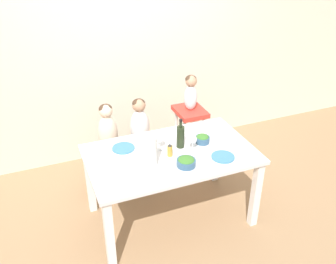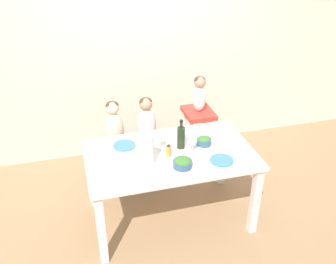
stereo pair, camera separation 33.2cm
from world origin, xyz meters
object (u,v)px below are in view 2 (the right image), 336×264
at_px(dinner_plate_back_right, 212,131).
at_px(wine_bottle, 181,137).
at_px(chair_far_left, 116,152).
at_px(chair_right_highchair, 198,125).
at_px(dinner_plate_front_right, 222,160).
at_px(person_child_left, 114,126).
at_px(salad_bowl_small, 204,141).
at_px(dinner_plate_back_left, 124,145).
at_px(dinner_plate_front_left, 120,174).
at_px(chair_far_center, 147,148).
at_px(wine_glass_far, 160,138).
at_px(person_baby_right, 199,93).
at_px(salad_bowl_large, 183,163).
at_px(wine_glass_near, 193,141).
at_px(paper_towel_roll, 147,150).
at_px(person_child_center, 146,121).

bearing_deg(dinner_plate_back_right, wine_bottle, -152.62).
relative_size(chair_far_left, chair_right_highchair, 0.59).
xyz_separation_m(chair_far_left, dinner_plate_front_right, (0.81, -0.97, 0.38)).
distance_m(person_child_left, salad_bowl_small, 1.01).
bearing_deg(chair_right_highchair, dinner_plate_back_left, -151.09).
height_order(chair_right_highchair, dinner_plate_front_left, dinner_plate_front_left).
distance_m(person_child_left, dinner_plate_front_right, 1.26).
bearing_deg(person_child_left, chair_far_center, -0.11).
bearing_deg(wine_bottle, wine_glass_far, 169.03).
xyz_separation_m(person_baby_right, dinner_plate_front_right, (-0.13, -0.97, -0.21)).
bearing_deg(dinner_plate_back_right, salad_bowl_small, -127.64).
relative_size(chair_far_left, person_child_left, 0.84).
distance_m(dinner_plate_back_left, dinner_plate_back_right, 0.88).
height_order(salad_bowl_large, dinner_plate_front_left, salad_bowl_large).
height_order(chair_right_highchair, dinner_plate_front_right, dinner_plate_front_right).
xyz_separation_m(salad_bowl_small, dinner_plate_front_left, (-0.83, -0.27, -0.03)).
distance_m(chair_far_center, wine_glass_near, 0.93).
height_order(paper_towel_roll, dinner_plate_front_right, paper_towel_roll).
relative_size(wine_glass_far, dinner_plate_back_right, 0.74).
bearing_deg(dinner_plate_front_left, wine_glass_far, 36.56).
bearing_deg(dinner_plate_back_left, paper_towel_roll, -67.63).
distance_m(wine_glass_far, salad_bowl_large, 0.36).
relative_size(person_baby_right, dinner_plate_front_left, 1.91).
height_order(person_child_center, dinner_plate_back_right, person_child_center).
relative_size(chair_right_highchair, person_child_center, 1.42).
bearing_deg(wine_glass_far, chair_far_center, 89.37).
height_order(person_child_left, dinner_plate_front_left, person_child_left).
relative_size(salad_bowl_large, dinner_plate_front_right, 0.80).
bearing_deg(person_child_center, chair_right_highchair, -0.06).
distance_m(person_child_center, wine_glass_far, 0.65).
xyz_separation_m(person_child_left, paper_towel_roll, (0.17, -0.85, 0.18)).
bearing_deg(person_baby_right, paper_towel_roll, -131.98).
bearing_deg(wine_glass_far, dinner_plate_back_left, 157.75).
xyz_separation_m(wine_glass_near, dinner_plate_front_right, (0.20, -0.21, -0.10)).
height_order(person_child_center, salad_bowl_small, person_child_center).
distance_m(paper_towel_roll, wine_glass_far, 0.28).
height_order(wine_glass_near, dinner_plate_front_left, wine_glass_near).
relative_size(paper_towel_roll, wine_glass_far, 1.81).
distance_m(person_baby_right, wine_glass_near, 0.83).
bearing_deg(salad_bowl_small, person_child_left, 138.29).
relative_size(person_child_center, person_baby_right, 1.34).
bearing_deg(salad_bowl_small, wine_glass_near, -148.67).
height_order(wine_glass_near, dinner_plate_back_right, wine_glass_near).
height_order(chair_far_left, dinner_plate_back_right, dinner_plate_back_right).
bearing_deg(person_baby_right, dinner_plate_front_left, -137.17).
height_order(person_baby_right, paper_towel_roll, person_baby_right).
relative_size(person_baby_right, dinner_plate_front_right, 1.91).
relative_size(person_baby_right, paper_towel_roll, 1.43).
bearing_deg(wine_glass_near, salad_bowl_small, 31.33).
height_order(chair_far_center, person_child_left, person_child_left).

